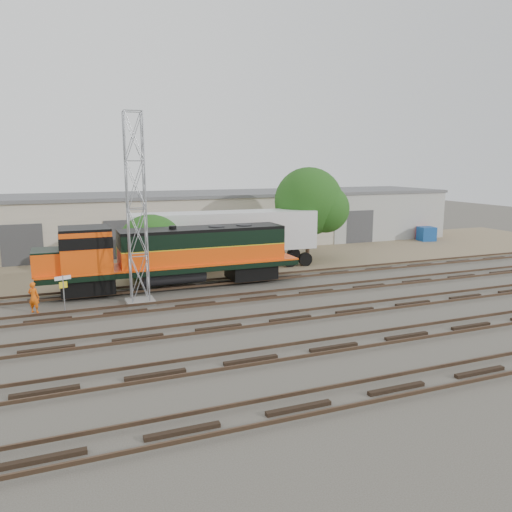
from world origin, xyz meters
name	(u,v)px	position (x,y,z in m)	size (l,w,h in m)	color
ground	(268,305)	(0.00, 0.00, 0.00)	(140.00, 140.00, 0.00)	#47423A
dirt_strip	(200,260)	(0.00, 15.00, 0.01)	(80.00, 16.00, 0.02)	#726047
tracks	(290,319)	(0.00, -3.00, 0.08)	(80.00, 20.40, 0.28)	black
warehouse	(179,220)	(0.04, 22.98, 2.65)	(58.40, 10.40, 5.30)	beige
locomotive	(169,254)	(-4.54, 6.00, 2.35)	(17.00, 2.98, 4.09)	black
signal_tower	(137,213)	(-6.91, 3.28, 5.38)	(1.63, 1.63, 11.07)	gray
sign_post	(63,287)	(-11.13, 2.71, 1.52)	(0.85, 0.34, 2.17)	gray
worker	(34,297)	(-12.69, 3.51, 0.88)	(0.64, 0.42, 1.75)	#F85D0D
semi_trailer	(229,233)	(1.28, 10.93, 2.82)	(14.71, 3.79, 4.48)	silver
dumpster_blue	(426,234)	(25.46, 16.46, 0.75)	(1.60, 1.50, 1.50)	#154692
dumpster_red	(422,233)	(25.98, 17.70, 0.70)	(1.50, 1.40, 1.40)	maroon
tree_mid	(155,251)	(-4.82, 9.41, 2.05)	(5.18, 4.93, 4.93)	#382619
tree_east	(313,203)	(9.22, 11.97, 4.82)	(6.15, 5.85, 7.90)	#382619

